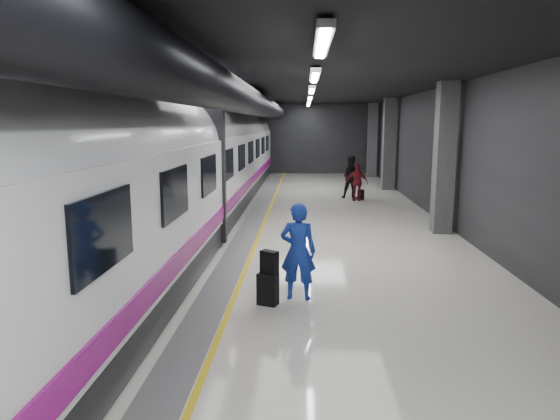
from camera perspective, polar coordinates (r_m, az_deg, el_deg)
ground at (r=13.55m, az=1.13°, el=-4.18°), size 40.00×40.00×0.00m
platform_hall at (r=14.11m, az=0.11°, el=10.88°), size 10.02×40.02×4.51m
train at (r=13.68m, az=-12.60°, el=4.51°), size 3.05×38.00×4.05m
traveler_main at (r=9.39m, az=2.08°, el=-4.75°), size 0.72×0.51×1.85m
suitcase_main at (r=9.26m, az=-1.40°, el=-9.03°), size 0.42×0.34×0.59m
shoulder_bag at (r=9.12m, az=-1.23°, el=-5.98°), size 0.36×0.31×0.43m
traveler_far_a at (r=22.20m, az=8.22°, el=3.72°), size 0.94×0.75×1.88m
traveler_far_b at (r=21.70m, az=8.78°, el=3.17°), size 0.99×0.57×1.58m
suitcase_far at (r=22.04m, az=9.22°, el=1.76°), size 0.32×0.23×0.44m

